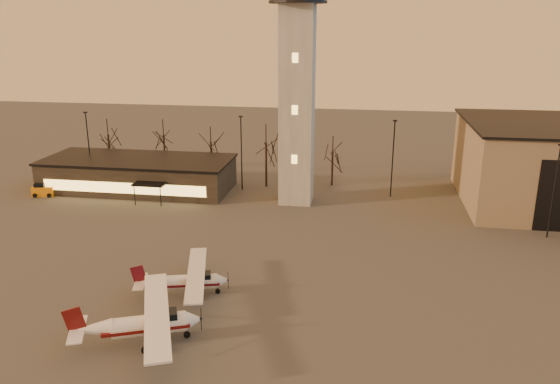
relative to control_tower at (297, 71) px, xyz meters
name	(u,v)px	position (x,y,z in m)	size (l,w,h in m)	color
ground	(244,322)	(0.00, -30.00, -16.33)	(220.00, 220.00, 0.00)	#3C3A38
control_tower	(297,71)	(0.00, 0.00, 0.00)	(6.80, 6.80, 32.60)	gray
terminal	(139,174)	(-21.99, 1.98, -14.17)	(25.40, 12.20, 4.30)	black
light_poles	(301,158)	(0.50, 1.00, -10.92)	(58.50, 12.25, 10.14)	black
tree_row	(211,138)	(-13.70, 9.16, -10.39)	(37.20, 9.20, 8.80)	black
cessna_front	(192,284)	(-5.23, -26.41, -15.33)	(8.46, 10.52, 2.91)	silver
cessna_rear	(152,327)	(-5.87, -33.70, -15.16)	(9.95, 12.04, 3.42)	white
service_cart	(44,191)	(-33.23, -3.01, -15.65)	(2.99, 2.17, 1.76)	orange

